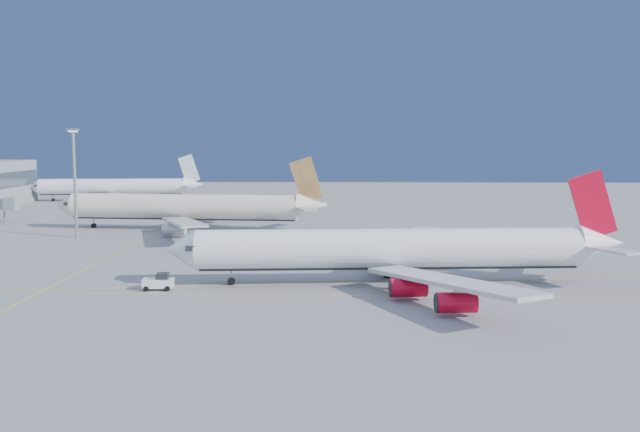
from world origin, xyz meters
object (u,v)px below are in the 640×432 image
at_px(airliner_virgin, 399,250).
at_px(airliner_third, 116,187).
at_px(pushback_tug, 159,282).
at_px(airliner_etihad, 190,207).
at_px(light_mast, 74,174).

relative_size(airliner_virgin, airliner_third, 1.16).
xyz_separation_m(airliner_virgin, pushback_tug, (-37.02, -5.79, -4.28)).
relative_size(airliner_virgin, airliner_etihad, 1.04).
distance_m(airliner_etihad, light_mast, 29.23).
height_order(airliner_third, pushback_tug, airliner_third).
xyz_separation_m(airliner_etihad, airliner_third, (-43.74, 79.01, -0.48)).
bearing_deg(airliner_third, airliner_virgin, -62.99).
relative_size(airliner_virgin, light_mast, 2.93).
xyz_separation_m(airliner_etihad, light_mast, (-23.26, -15.13, 9.19)).
height_order(airliner_etihad, pushback_tug, airliner_etihad).
bearing_deg(light_mast, airliner_third, 102.27).
distance_m(airliner_virgin, airliner_etihad, 80.72).
distance_m(airliner_virgin, light_mast, 87.18).
bearing_deg(airliner_etihad, airliner_virgin, -49.31).
bearing_deg(airliner_virgin, airliner_etihad, 121.58).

